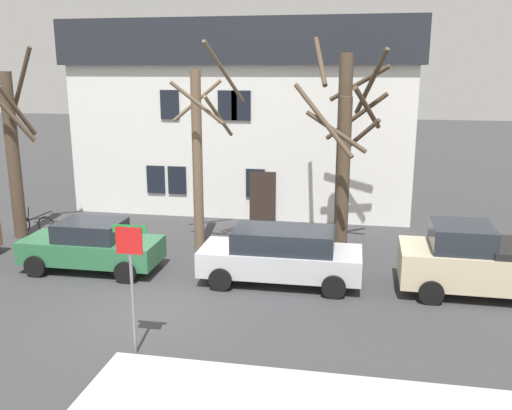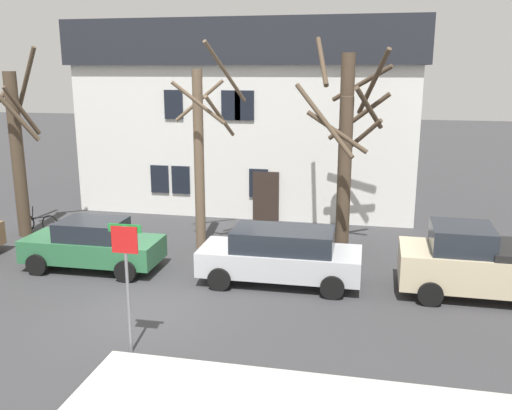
{
  "view_description": "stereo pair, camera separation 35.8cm",
  "coord_description": "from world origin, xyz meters",
  "px_view_note": "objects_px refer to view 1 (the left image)",
  "views": [
    {
      "loc": [
        5.4,
        -13.04,
        6.28
      ],
      "look_at": [
        2.32,
        3.34,
        2.19
      ],
      "focal_mm": 39.23,
      "sensor_mm": 36.0,
      "label": 1
    },
    {
      "loc": [
        5.76,
        -12.97,
        6.28
      ],
      "look_at": [
        2.32,
        3.34,
        2.19
      ],
      "focal_mm": 39.23,
      "sensor_mm": 36.0,
      "label": 2
    }
  ],
  "objects_px": {
    "tree_bare_near": "(13,148)",
    "tree_bare_mid": "(199,152)",
    "tree_bare_end": "(342,171)",
    "street_sign_pole": "(131,266)",
    "building_main": "(253,112)",
    "car_silver_wagon": "(281,255)",
    "pickup_truck_beige": "(492,262)",
    "bicycle_leaning": "(34,224)",
    "car_green_sedan": "(92,246)",
    "tree_bare_far": "(345,142)"
  },
  "relations": [
    {
      "from": "tree_bare_end",
      "to": "street_sign_pole",
      "type": "relative_size",
      "value": 1.93
    },
    {
      "from": "tree_bare_mid",
      "to": "car_green_sedan",
      "type": "relative_size",
      "value": 1.64
    },
    {
      "from": "pickup_truck_beige",
      "to": "bicycle_leaning",
      "type": "distance_m",
      "value": 16.48
    },
    {
      "from": "tree_bare_near",
      "to": "tree_bare_mid",
      "type": "xyz_separation_m",
      "value": [
        7.19,
        -0.17,
        0.07
      ]
    },
    {
      "from": "car_green_sedan",
      "to": "car_silver_wagon",
      "type": "height_order",
      "value": "car_silver_wagon"
    },
    {
      "from": "tree_bare_far",
      "to": "pickup_truck_beige",
      "type": "distance_m",
      "value": 6.31
    },
    {
      "from": "bicycle_leaning",
      "to": "tree_bare_near",
      "type": "bearing_deg",
      "value": -111.44
    },
    {
      "from": "tree_bare_far",
      "to": "tree_bare_end",
      "type": "relative_size",
      "value": 1.26
    },
    {
      "from": "pickup_truck_beige",
      "to": "street_sign_pole",
      "type": "distance_m",
      "value": 10.02
    },
    {
      "from": "tree_bare_end",
      "to": "pickup_truck_beige",
      "type": "distance_m",
      "value": 5.48
    },
    {
      "from": "tree_bare_mid",
      "to": "street_sign_pole",
      "type": "height_order",
      "value": "tree_bare_mid"
    },
    {
      "from": "building_main",
      "to": "tree_bare_end",
      "type": "xyz_separation_m",
      "value": [
        4.63,
        -8.3,
        -1.25
      ]
    },
    {
      "from": "pickup_truck_beige",
      "to": "building_main",
      "type": "bearing_deg",
      "value": 129.14
    },
    {
      "from": "building_main",
      "to": "tree_bare_end",
      "type": "height_order",
      "value": "building_main"
    },
    {
      "from": "tree_bare_far",
      "to": "pickup_truck_beige",
      "type": "bearing_deg",
      "value": -40.43
    },
    {
      "from": "building_main",
      "to": "street_sign_pole",
      "type": "xyz_separation_m",
      "value": [
        0.39,
        -16.07,
        -2.09
      ]
    },
    {
      "from": "tree_bare_mid",
      "to": "tree_bare_end",
      "type": "distance_m",
      "value": 4.88
    },
    {
      "from": "car_green_sedan",
      "to": "tree_bare_mid",
      "type": "bearing_deg",
      "value": 43.33
    },
    {
      "from": "tree_bare_mid",
      "to": "tree_bare_near",
      "type": "bearing_deg",
      "value": 178.61
    },
    {
      "from": "tree_bare_far",
      "to": "pickup_truck_beige",
      "type": "height_order",
      "value": "tree_bare_far"
    },
    {
      "from": "bicycle_leaning",
      "to": "tree_bare_far",
      "type": "bearing_deg",
      "value": 2.42
    },
    {
      "from": "tree_bare_near",
      "to": "bicycle_leaning",
      "type": "height_order",
      "value": "tree_bare_near"
    },
    {
      "from": "building_main",
      "to": "street_sign_pole",
      "type": "height_order",
      "value": "building_main"
    },
    {
      "from": "tree_bare_far",
      "to": "tree_bare_near",
      "type": "bearing_deg",
      "value": -175.12
    },
    {
      "from": "building_main",
      "to": "car_silver_wagon",
      "type": "distance_m",
      "value": 12.06
    },
    {
      "from": "building_main",
      "to": "tree_bare_near",
      "type": "distance_m",
      "value": 11.22
    },
    {
      "from": "tree_bare_mid",
      "to": "car_silver_wagon",
      "type": "relative_size",
      "value": 1.48
    },
    {
      "from": "building_main",
      "to": "tree_bare_mid",
      "type": "height_order",
      "value": "building_main"
    },
    {
      "from": "car_green_sedan",
      "to": "building_main",
      "type": "bearing_deg",
      "value": 74.81
    },
    {
      "from": "tree_bare_near",
      "to": "street_sign_pole",
      "type": "height_order",
      "value": "tree_bare_near"
    },
    {
      "from": "building_main",
      "to": "car_silver_wagon",
      "type": "height_order",
      "value": "building_main"
    },
    {
      "from": "pickup_truck_beige",
      "to": "bicycle_leaning",
      "type": "relative_size",
      "value": 2.96
    },
    {
      "from": "car_silver_wagon",
      "to": "bicycle_leaning",
      "type": "xyz_separation_m",
      "value": [
        -10.21,
        3.34,
        -0.51
      ]
    },
    {
      "from": "tree_bare_end",
      "to": "bicycle_leaning",
      "type": "height_order",
      "value": "tree_bare_end"
    },
    {
      "from": "tree_bare_near",
      "to": "street_sign_pole",
      "type": "xyz_separation_m",
      "value": [
        7.79,
        -7.69,
        -1.31
      ]
    },
    {
      "from": "street_sign_pole",
      "to": "car_silver_wagon",
      "type": "bearing_deg",
      "value": 61.7
    },
    {
      "from": "tree_bare_near",
      "to": "tree_bare_mid",
      "type": "bearing_deg",
      "value": -1.39
    },
    {
      "from": "building_main",
      "to": "bicycle_leaning",
      "type": "height_order",
      "value": "building_main"
    },
    {
      "from": "tree_bare_near",
      "to": "tree_bare_mid",
      "type": "height_order",
      "value": "tree_bare_mid"
    },
    {
      "from": "tree_bare_near",
      "to": "pickup_truck_beige",
      "type": "relative_size",
      "value": 1.36
    },
    {
      "from": "tree_bare_mid",
      "to": "tree_bare_end",
      "type": "bearing_deg",
      "value": 3.04
    },
    {
      "from": "street_sign_pole",
      "to": "car_green_sedan",
      "type": "bearing_deg",
      "value": 125.34
    },
    {
      "from": "tree_bare_near",
      "to": "car_green_sedan",
      "type": "height_order",
      "value": "tree_bare_near"
    },
    {
      "from": "tree_bare_far",
      "to": "car_silver_wagon",
      "type": "xyz_separation_m",
      "value": [
        -1.65,
        -3.84,
        -2.91
      ]
    },
    {
      "from": "tree_bare_mid",
      "to": "bicycle_leaning",
      "type": "xyz_separation_m",
      "value": [
        -6.98,
        0.71,
        -3.11
      ]
    },
    {
      "from": "building_main",
      "to": "car_silver_wagon",
      "type": "relative_size",
      "value": 3.15
    },
    {
      "from": "tree_bare_end",
      "to": "tree_bare_far",
      "type": "bearing_deg",
      "value": 87.72
    },
    {
      "from": "car_silver_wagon",
      "to": "tree_bare_near",
      "type": "bearing_deg",
      "value": 164.94
    },
    {
      "from": "tree_bare_end",
      "to": "street_sign_pole",
      "type": "height_order",
      "value": "tree_bare_end"
    },
    {
      "from": "tree_bare_near",
      "to": "tree_bare_far",
      "type": "bearing_deg",
      "value": 4.88
    }
  ]
}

